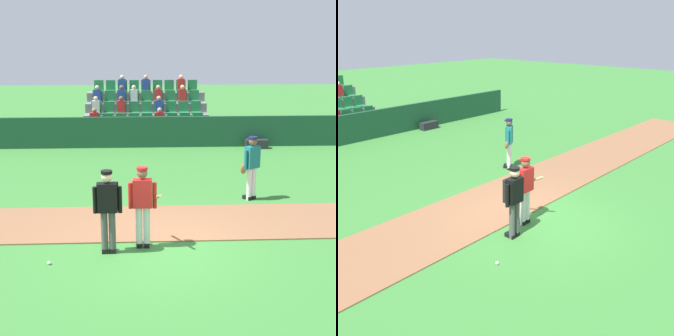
% 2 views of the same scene
% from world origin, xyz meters
% --- Properties ---
extents(ground_plane, '(80.00, 80.00, 0.00)m').
position_xyz_m(ground_plane, '(0.00, 0.00, 0.00)').
color(ground_plane, '#387A33').
extents(infield_dirt_path, '(28.00, 2.42, 0.03)m').
position_xyz_m(infield_dirt_path, '(0.00, 1.57, 0.01)').
color(infield_dirt_path, brown).
rests_on(infield_dirt_path, ground).
extents(dugout_fence, '(20.00, 0.16, 1.26)m').
position_xyz_m(dugout_fence, '(0.00, 10.42, 0.63)').
color(dugout_fence, '#19472D').
rests_on(dugout_fence, ground).
extents(stadium_bleachers, '(5.55, 3.80, 2.70)m').
position_xyz_m(stadium_bleachers, '(-0.02, 12.73, 0.77)').
color(stadium_bleachers, slate).
rests_on(stadium_bleachers, ground).
extents(batter_red_jersey, '(0.69, 0.78, 1.76)m').
position_xyz_m(batter_red_jersey, '(-0.18, 0.12, 0.97)').
color(batter_red_jersey, silver).
rests_on(batter_red_jersey, ground).
extents(umpire_home_plate, '(0.59, 0.31, 1.76)m').
position_xyz_m(umpire_home_plate, '(-0.90, -0.12, 1.00)').
color(umpire_home_plate, '#4C4C4C').
rests_on(umpire_home_plate, ground).
extents(runner_teal_jersey, '(0.62, 0.45, 1.76)m').
position_xyz_m(runner_teal_jersey, '(2.77, 3.29, 0.96)').
color(runner_teal_jersey, white).
rests_on(runner_teal_jersey, ground).
extents(baseball, '(0.07, 0.07, 0.07)m').
position_xyz_m(baseball, '(-2.03, -0.65, 0.04)').
color(baseball, white).
rests_on(baseball, ground).
extents(equipment_bag, '(0.90, 0.36, 0.36)m').
position_xyz_m(equipment_bag, '(4.43, 9.97, 0.18)').
color(equipment_bag, '#232328').
rests_on(equipment_bag, ground).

